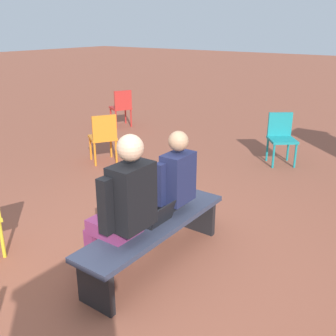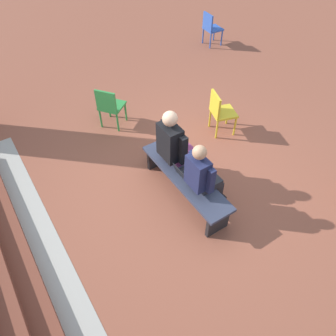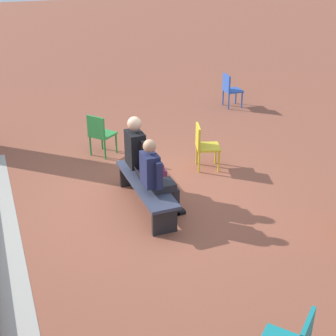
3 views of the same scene
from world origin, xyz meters
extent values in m
plane|color=brown|center=(0.00, 0.00, 0.00)|extent=(60.00, 60.00, 0.00)
cube|color=#33384C|center=(-0.36, 0.11, 0.42)|extent=(1.80, 0.44, 0.05)
cube|color=black|center=(-1.16, 0.11, 0.20)|extent=(0.06, 0.37, 0.40)
cube|color=black|center=(0.44, 0.11, 0.20)|extent=(0.06, 0.37, 0.40)
cube|color=#232328|center=(-0.67, -0.05, 0.50)|extent=(0.30, 0.35, 0.12)
cube|color=#232328|center=(-0.75, -0.23, 0.23)|extent=(0.10, 0.11, 0.45)
cube|color=black|center=(-0.75, -0.28, 0.03)|extent=(0.10, 0.21, 0.06)
cube|color=#232328|center=(-0.59, -0.23, 0.23)|extent=(0.10, 0.11, 0.45)
cube|color=black|center=(-0.59, -0.28, 0.03)|extent=(0.10, 0.21, 0.06)
cube|color=#1E2347|center=(-0.67, 0.14, 0.81)|extent=(0.33, 0.21, 0.49)
cube|color=navy|center=(-0.67, 0.03, 0.78)|extent=(0.04, 0.01, 0.30)
cube|color=#1E2347|center=(-0.88, 0.08, 0.79)|extent=(0.08, 0.09, 0.42)
cube|color=#1E2347|center=(-0.46, 0.08, 0.79)|extent=(0.08, 0.09, 0.42)
sphere|color=tan|center=(-0.67, 0.14, 1.18)|extent=(0.19, 0.19, 0.19)
cube|color=#7F2D5B|center=(0.01, -0.07, 0.51)|extent=(0.34, 0.40, 0.14)
cube|color=#7F2D5B|center=(-0.08, -0.28, 0.23)|extent=(0.11, 0.12, 0.45)
cube|color=black|center=(-0.08, -0.34, 0.04)|extent=(0.11, 0.24, 0.07)
cube|color=#7F2D5B|center=(0.10, -0.28, 0.23)|extent=(0.11, 0.12, 0.45)
cube|color=black|center=(0.10, -0.34, 0.04)|extent=(0.11, 0.24, 0.07)
cube|color=black|center=(0.01, 0.15, 0.86)|extent=(0.38, 0.24, 0.56)
cube|color=black|center=(-0.23, 0.08, 0.84)|extent=(0.09, 0.10, 0.48)
cube|color=black|center=(0.25, 0.08, 0.84)|extent=(0.09, 0.10, 0.48)
sphere|color=#DBAD89|center=(0.01, 0.15, 1.29)|extent=(0.22, 0.22, 0.22)
cube|color=black|center=(-0.37, 0.07, 0.46)|extent=(0.32, 0.22, 0.02)
cube|color=#2D2D33|center=(-0.37, 0.06, 0.47)|extent=(0.29, 0.15, 0.00)
cube|color=black|center=(-0.37, 0.21, 0.57)|extent=(0.32, 0.07, 0.19)
cube|color=#33519E|center=(-0.37, 0.20, 0.57)|extent=(0.28, 0.06, 0.17)
cube|color=orange|center=(-2.26, -2.49, 0.42)|extent=(0.58, 0.58, 0.04)
cube|color=orange|center=(-2.16, -2.33, 0.64)|extent=(0.36, 0.24, 0.40)
cylinder|color=orange|center=(-2.50, -2.55, 0.20)|extent=(0.04, 0.04, 0.40)
cylinder|color=orange|center=(-2.20, -2.74, 0.20)|extent=(0.04, 0.04, 0.40)
cylinder|color=orange|center=(-2.31, -2.25, 0.20)|extent=(0.04, 0.04, 0.40)
cylinder|color=orange|center=(-2.01, -2.44, 0.20)|extent=(0.04, 0.04, 0.40)
cylinder|color=gold|center=(0.46, -1.19, 0.20)|extent=(0.04, 0.04, 0.40)
cube|color=red|center=(-4.29, -3.96, 0.42)|extent=(0.57, 0.57, 0.04)
cube|color=red|center=(-4.21, -3.79, 0.64)|extent=(0.37, 0.22, 0.40)
cylinder|color=red|center=(-4.54, -4.03, 0.20)|extent=(0.04, 0.04, 0.40)
cylinder|color=red|center=(-4.22, -4.20, 0.20)|extent=(0.04, 0.04, 0.40)
cylinder|color=red|center=(-4.37, -3.71, 0.20)|extent=(0.04, 0.04, 0.40)
cylinder|color=red|center=(-4.05, -3.88, 0.20)|extent=(0.04, 0.04, 0.40)
cube|color=teal|center=(-3.90, 0.01, 0.42)|extent=(0.59, 0.59, 0.04)
cube|color=teal|center=(-4.05, -0.11, 0.64)|extent=(0.28, 0.34, 0.40)
cylinder|color=teal|center=(-3.64, -0.02, 0.20)|extent=(0.04, 0.04, 0.40)
cylinder|color=teal|center=(-3.87, 0.26, 0.20)|extent=(0.04, 0.04, 0.40)
cylinder|color=teal|center=(-3.93, -0.25, 0.20)|extent=(0.04, 0.04, 0.40)
cylinder|color=teal|center=(-4.15, 0.04, 0.20)|extent=(0.04, 0.04, 0.40)
camera|label=1|loc=(2.25, 2.15, 2.21)|focal=42.00mm
camera|label=2|loc=(-3.01, 2.15, 4.02)|focal=35.00mm
camera|label=3|loc=(-6.45, 2.15, 3.79)|focal=50.00mm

